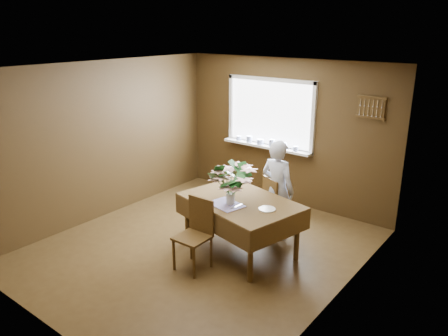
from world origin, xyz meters
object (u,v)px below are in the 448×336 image
Objects in this scene: chair_near at (196,231)px; flower_bouquet at (231,181)px; seated_woman at (277,189)px; chair_far at (275,203)px; dining_table at (240,206)px.

flower_bouquet reaches higher than chair_near.
seated_woman is (0.36, 1.37, 0.23)m from chair_near.
flower_bouquet is at bearing 108.69° from chair_far.
dining_table is at bearing 81.07° from seated_woman.
chair_far is 0.26m from seated_woman.
dining_table is 1.19× the size of seated_woman.
chair_near is 0.78m from flower_bouquet.
chair_far is 1.52× the size of flower_bouquet.
chair_far is 1.46m from chair_near.
dining_table is 0.46m from flower_bouquet.
chair_far is at bearing 95.39° from dining_table.
chair_far is 1.12m from flower_bouquet.
dining_table is at bearing 81.89° from flower_bouquet.
chair_near is at bearing -93.89° from dining_table.
chair_near is at bearing 79.15° from seated_woman.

